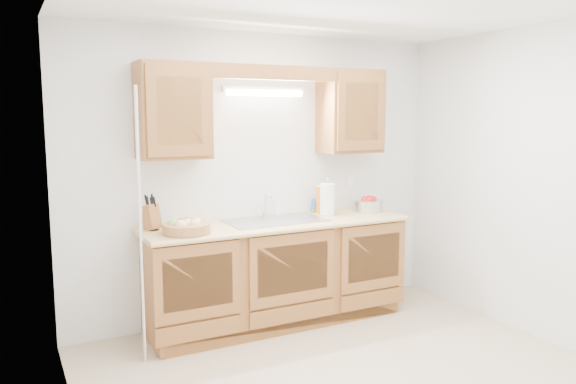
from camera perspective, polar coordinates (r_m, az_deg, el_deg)
room at (r=3.70m, az=6.96°, el=-0.70°), size 3.52×3.50×2.50m
base_cabinets at (r=4.89m, az=-1.23°, el=-8.26°), size 2.20×0.60×0.86m
countertop at (r=4.77m, az=-1.16°, el=-3.22°), size 2.30×0.63×0.04m
upper_cabinet_left at (r=4.53m, az=-11.62°, el=8.05°), size 0.55×0.33×0.75m
upper_cabinet_right at (r=5.23m, az=6.34°, el=8.12°), size 0.55×0.33×0.75m
valance at (r=4.70m, az=-1.23°, el=12.04°), size 2.20×0.05×0.12m
fluorescent_fixture at (r=4.90m, az=-2.42°, el=10.19°), size 0.76×0.08×0.08m
sink at (r=4.80m, az=-1.27°, el=-3.79°), size 0.84×0.46×0.36m
wire_shelf_pole at (r=4.12m, az=-14.74°, el=-3.54°), size 0.03×0.03×2.00m
outlet_plate at (r=5.46m, az=6.37°, el=1.01°), size 0.08×0.01×0.12m
fruit_basket at (r=4.35m, az=-10.29°, el=-3.50°), size 0.38×0.38×0.11m
knife_block at (r=4.53m, az=-13.73°, el=-2.44°), size 0.16×0.19×0.29m
orange_canister at (r=5.15m, az=3.36°, el=-0.74°), size 0.10×0.10×0.26m
soap_bottle at (r=5.23m, az=2.93°, el=-1.13°), size 0.08×0.09×0.16m
sponge at (r=5.23m, az=2.95°, el=-1.92°), size 0.12×0.08×0.02m
paper_towel at (r=5.06m, az=4.02°, el=-0.77°), size 0.17×0.17×0.34m
apple_bowl at (r=5.30m, az=8.11°, el=-1.27°), size 0.37×0.37×0.15m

